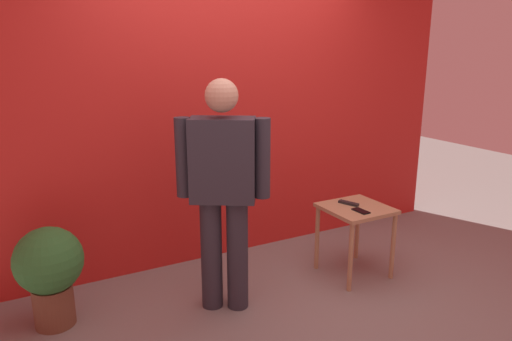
{
  "coord_description": "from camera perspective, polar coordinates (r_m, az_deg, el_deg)",
  "views": [
    {
      "loc": [
        -1.7,
        -2.42,
        1.8
      ],
      "look_at": [
        -0.09,
        0.55,
        0.91
      ],
      "focal_mm": 32.82,
      "sensor_mm": 36.0,
      "label": 1
    }
  ],
  "objects": [
    {
      "name": "standing_person",
      "position": [
        3.16,
        -4.02,
        -1.81
      ],
      "size": [
        0.6,
        0.42,
        1.61
      ],
      "color": "#2D2D38",
      "rests_on": "ground_plane"
    },
    {
      "name": "back_wall_red",
      "position": [
        4.03,
        -3.39,
        10.54
      ],
      "size": [
        4.57,
        0.12,
        3.02
      ],
      "primitive_type": "cube",
      "color": "red",
      "rests_on": "ground_plane"
    },
    {
      "name": "ground_plane",
      "position": [
        3.46,
        5.97,
        -16.7
      ],
      "size": [
        12.0,
        12.0,
        0.0
      ],
      "primitive_type": "plane",
      "color": "gray"
    },
    {
      "name": "potted_plant",
      "position": [
        3.39,
        -23.86,
        -10.89
      ],
      "size": [
        0.44,
        0.44,
        0.69
      ],
      "color": "brown",
      "rests_on": "ground_plane"
    },
    {
      "name": "cell_phone",
      "position": [
        3.71,
        12.66,
        -4.83
      ],
      "size": [
        0.07,
        0.15,
        0.01
      ],
      "primitive_type": "cube",
      "rotation": [
        0.0,
        0.0,
        0.03
      ],
      "color": "black",
      "rests_on": "side_table"
    },
    {
      "name": "side_table",
      "position": [
        3.85,
        12.04,
        -5.7
      ],
      "size": [
        0.49,
        0.49,
        0.58
      ],
      "color": "tan",
      "rests_on": "ground_plane"
    },
    {
      "name": "tv_remote",
      "position": [
        3.85,
        11.22,
        -3.93
      ],
      "size": [
        0.1,
        0.17,
        0.02
      ],
      "primitive_type": "cube",
      "rotation": [
        0.0,
        0.0,
        0.36
      ],
      "color": "black",
      "rests_on": "side_table"
    }
  ]
}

